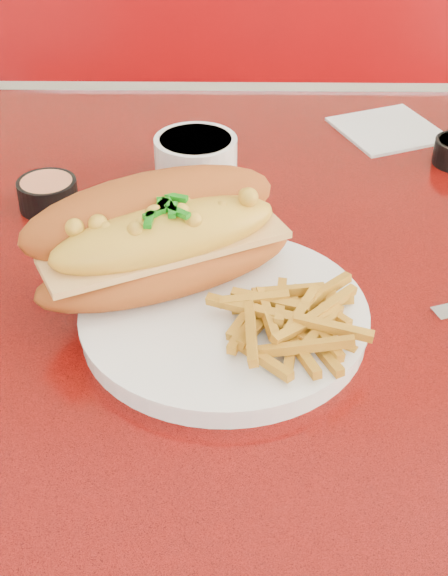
{
  "coord_description": "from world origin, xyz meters",
  "views": [
    {
      "loc": [
        -0.09,
        -0.64,
        1.19
      ],
      "look_at": [
        -0.1,
        -0.12,
        0.81
      ],
      "focal_mm": 50.0,
      "sensor_mm": 36.0,
      "label": 1
    }
  ],
  "objects_px": {
    "booth_bench_far": "(275,231)",
    "mac_hoagie": "(160,237)",
    "dinner_plate": "(224,318)",
    "sauce_cup_left": "(48,193)",
    "diner_table": "(315,376)",
    "gravy_ramekin": "(196,158)",
    "fork": "(243,262)"
  },
  "relations": [
    {
      "from": "booth_bench_far",
      "to": "sauce_cup_left",
      "type": "height_order",
      "value": "booth_bench_far"
    },
    {
      "from": "diner_table",
      "to": "dinner_plate",
      "type": "height_order",
      "value": "dinner_plate"
    },
    {
      "from": "booth_bench_far",
      "to": "fork",
      "type": "height_order",
      "value": "booth_bench_far"
    },
    {
      "from": "diner_table",
      "to": "mac_hoagie",
      "type": "bearing_deg",
      "value": -154.2
    },
    {
      "from": "dinner_plate",
      "to": "sauce_cup_left",
      "type": "height_order",
      "value": "sauce_cup_left"
    },
    {
      "from": "dinner_plate",
      "to": "sauce_cup_left",
      "type": "bearing_deg",
      "value": 133.26
    },
    {
      "from": "booth_bench_far",
      "to": "sauce_cup_left",
      "type": "relative_size",
      "value": 15.67
    },
    {
      "from": "dinner_plate",
      "to": "fork",
      "type": "height_order",
      "value": "same"
    },
    {
      "from": "diner_table",
      "to": "booth_bench_far",
      "type": "height_order",
      "value": "booth_bench_far"
    },
    {
      "from": "fork",
      "to": "sauce_cup_left",
      "type": "bearing_deg",
      "value": 58.64
    },
    {
      "from": "mac_hoagie",
      "to": "fork",
      "type": "height_order",
      "value": "mac_hoagie"
    },
    {
      "from": "booth_bench_far",
      "to": "fork",
      "type": "distance_m",
      "value": 0.99
    },
    {
      "from": "booth_bench_far",
      "to": "gravy_ramekin",
      "type": "relative_size",
      "value": 10.32
    },
    {
      "from": "diner_table",
      "to": "sauce_cup_left",
      "type": "relative_size",
      "value": 16.06
    },
    {
      "from": "dinner_plate",
      "to": "mac_hoagie",
      "type": "distance_m",
      "value": 0.09
    },
    {
      "from": "diner_table",
      "to": "sauce_cup_left",
      "type": "distance_m",
      "value": 0.34
    },
    {
      "from": "fork",
      "to": "gravy_ramekin",
      "type": "height_order",
      "value": "gravy_ramekin"
    },
    {
      "from": "booth_bench_far",
      "to": "mac_hoagie",
      "type": "height_order",
      "value": "booth_bench_far"
    },
    {
      "from": "dinner_plate",
      "to": "diner_table",
      "type": "bearing_deg",
      "value": 50.42
    },
    {
      "from": "diner_table",
      "to": "sauce_cup_left",
      "type": "xyz_separation_m",
      "value": [
        -0.28,
        0.08,
        0.18
      ]
    },
    {
      "from": "booth_bench_far",
      "to": "gravy_ramekin",
      "type": "bearing_deg",
      "value": -100.98
    },
    {
      "from": "gravy_ramekin",
      "to": "sauce_cup_left",
      "type": "relative_size",
      "value": 1.52
    },
    {
      "from": "booth_bench_far",
      "to": "gravy_ramekin",
      "type": "distance_m",
      "value": 0.85
    },
    {
      "from": "booth_bench_far",
      "to": "dinner_plate",
      "type": "distance_m",
      "value": 1.05
    },
    {
      "from": "booth_bench_far",
      "to": "fork",
      "type": "xyz_separation_m",
      "value": [
        -0.08,
        -0.86,
        0.5
      ]
    },
    {
      "from": "dinner_plate",
      "to": "mac_hoagie",
      "type": "height_order",
      "value": "mac_hoagie"
    },
    {
      "from": "gravy_ramekin",
      "to": "diner_table",
      "type": "bearing_deg",
      "value": -46.79
    },
    {
      "from": "gravy_ramekin",
      "to": "booth_bench_far",
      "type": "bearing_deg",
      "value": 79.02
    },
    {
      "from": "dinner_plate",
      "to": "sauce_cup_left",
      "type": "relative_size",
      "value": 3.71
    },
    {
      "from": "dinner_plate",
      "to": "fork",
      "type": "bearing_deg",
      "value": 77.65
    },
    {
      "from": "diner_table",
      "to": "gravy_ramekin",
      "type": "distance_m",
      "value": 0.27
    },
    {
      "from": "diner_table",
      "to": "gravy_ramekin",
      "type": "relative_size",
      "value": 10.58
    }
  ]
}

